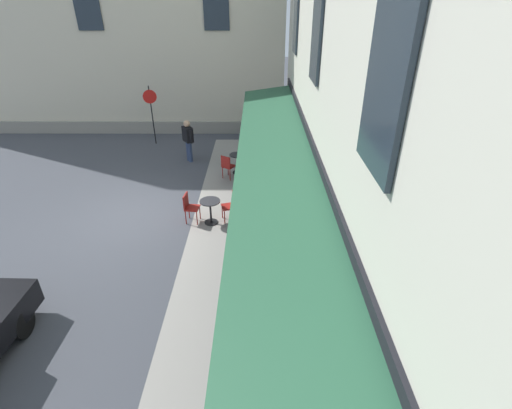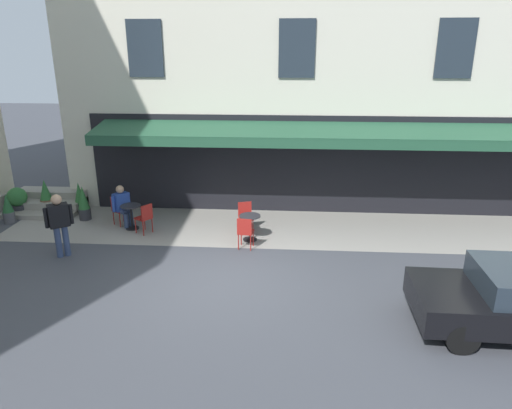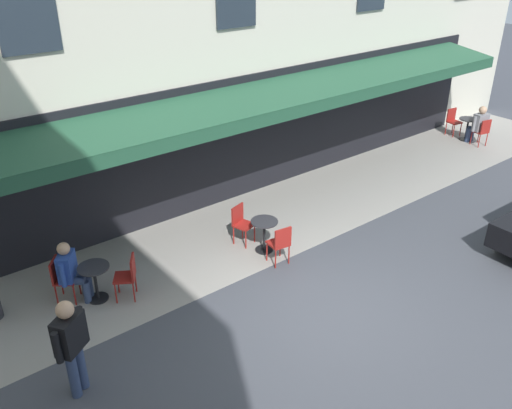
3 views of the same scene
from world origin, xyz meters
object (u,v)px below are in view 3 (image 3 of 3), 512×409
Objects in this scene: cafe_chair_red_under_awning at (483,130)px; walking_pedestrian_in_black at (71,341)px; cafe_table_streetside at (264,231)px; cafe_chair_red_by_window at (61,276)px; cafe_table_near_entrance at (467,126)px; cafe_chair_red_near_door at (128,274)px; seated_companion_in_blue at (71,270)px; cafe_chair_red_kerbside at (280,242)px; cafe_chair_red_back_row at (241,221)px; cafe_chair_red_corner_right at (453,119)px; cafe_table_mid_terrace at (95,278)px; seated_patron_in_grey at (478,124)px.

cafe_chair_red_under_awning is 14.64m from walking_pedestrian_in_black.
cafe_chair_red_by_window is at bearing -13.63° from cafe_table_streetside.
cafe_table_near_entrance is 14.85m from walking_pedestrian_in_black.
cafe_table_streetside is at bearing 174.79° from cafe_chair_red_near_door.
seated_companion_in_blue reaches higher than cafe_table_streetside.
cafe_chair_red_kerbside is (-3.03, 0.91, 0.00)m from cafe_chair_red_near_door.
walking_pedestrian_in_black is at bearing 10.16° from cafe_table_near_entrance.
cafe_chair_red_near_door is 3.17m from cafe_chair_red_kerbside.
walking_pedestrian_in_black is at bearing 74.38° from cafe_chair_red_by_window.
cafe_table_streetside is 0.82× the size of cafe_chair_red_back_row.
cafe_chair_red_under_awning is at bearing -176.47° from cafe_table_streetside.
cafe_chair_red_back_row is at bearing -0.05° from cafe_chair_red_under_awning.
cafe_chair_red_corner_right is at bearing -169.44° from cafe_table_streetside.
cafe_chair_red_by_window is at bearing 0.87° from cafe_table_near_entrance.
cafe_chair_red_near_door is 1.00× the size of cafe_chair_red_by_window.
cafe_chair_red_near_door is 1.06m from seated_companion_in_blue.
cafe_chair_red_by_window reaches higher than cafe_table_near_entrance.
cafe_table_near_entrance is 0.82× the size of cafe_chair_red_by_window.
cafe_chair_red_near_door is at bearing 6.27° from cafe_chair_red_back_row.
cafe_chair_red_near_door is at bearing -16.71° from cafe_chair_red_kerbside.
cafe_table_streetside is at bearing 166.37° from cafe_chair_red_by_window.
walking_pedestrian_in_black is (14.70, 3.24, 0.45)m from cafe_chair_red_corner_right.
cafe_table_mid_terrace is 3.70m from cafe_table_streetside.
seated_companion_in_blue is (13.77, 0.34, 0.20)m from cafe_table_near_entrance.
cafe_chair_red_by_window reaches higher than cafe_table_streetside.
seated_companion_in_blue reaches higher than cafe_chair_red_corner_right.
seated_patron_in_grey is 13.69m from seated_companion_in_blue.
cafe_table_mid_terrace is 0.59× the size of seated_companion_in_blue.
walking_pedestrian_in_black reaches higher than seated_patron_in_grey.
cafe_chair_red_corner_right is 13.89m from seated_companion_in_blue.
cafe_chair_red_near_door is (-0.53, 0.34, 0.06)m from cafe_table_mid_terrace.
seated_companion_in_blue is (13.69, -0.07, -0.01)m from seated_patron_in_grey.
walking_pedestrian_in_black is (1.71, 1.69, 0.45)m from cafe_chair_red_near_door.
cafe_table_mid_terrace is 3.78m from cafe_chair_red_kerbside.
cafe_chair_red_by_window is at bearing -21.86° from cafe_chair_red_kerbside.
cafe_chair_red_near_door is at bearing 145.13° from cafe_chair_red_by_window.
seated_companion_in_blue is (3.90, -1.50, 0.14)m from cafe_chair_red_kerbside.
cafe_chair_red_back_row is (-2.93, -0.32, 0.00)m from cafe_chair_red_near_door.
seated_patron_in_grey is at bearing 179.71° from seated_companion_in_blue.
cafe_table_near_entrance is at bearing -175.86° from cafe_chair_red_near_door.
seated_companion_in_blue is 2.45m from walking_pedestrian_in_black.
cafe_table_near_entrance is at bearing -177.48° from cafe_table_mid_terrace.
cafe_chair_red_under_awning is 12.79m from cafe_chair_red_near_door.
seated_companion_in_blue is at bearing -34.45° from cafe_chair_red_near_door.
cafe_chair_red_kerbside is 9.90m from seated_patron_in_grey.
cafe_chair_red_back_row is at bearing -85.20° from cafe_chair_red_kerbside.
cafe_chair_red_under_awning reaches higher than cafe_table_streetside.
walking_pedestrian_in_black is at bearing 69.68° from seated_companion_in_blue.
seated_companion_in_blue is at bearing 3.98° from cafe_chair_red_corner_right.
seated_companion_in_blue is (0.87, -0.59, 0.14)m from cafe_chair_red_near_door.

